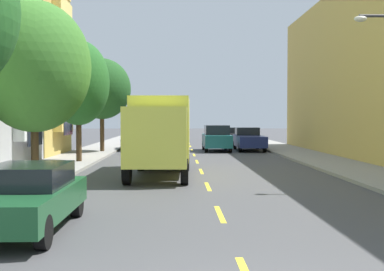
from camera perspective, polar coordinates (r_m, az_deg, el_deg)
The scene contains 16 objects.
ground_plane at distance 35.46m, azimuth 0.08°, elevation -1.93°, with size 160.00×160.00×0.00m, color #424244.
sidewalk_left at distance 33.98m, azimuth -11.88°, elevation -2.02°, with size 3.20×120.00×0.14m, color gray.
sidewalk_right at distance 34.43m, azimuth 12.09°, elevation -1.97°, with size 3.20×120.00×0.14m, color gray.
lane_centerline_dashes at distance 29.98m, azimuth 0.40°, elevation -2.64°, with size 0.14×47.20×0.01m.
street_tree_second at distance 19.13m, azimuth -17.99°, elevation 7.67°, with size 4.18×4.18×6.67m.
street_tree_third at distance 26.93m, azimuth -13.14°, elevation 6.01°, with size 3.31×3.31×6.50m.
street_tree_farthest at distance 34.86m, azimuth -10.49°, elevation 5.38°, with size 4.05×4.05×6.50m.
delivery_box_truck at distance 21.24m, azimuth -3.61°, elevation 0.56°, with size 2.62×8.12×3.34m.
parked_wagon_charcoal at distance 50.57m, azimuth 4.45°, elevation 0.17°, with size 1.82×4.70×1.50m.
parked_sedan_forest at distance 11.29m, azimuth -18.79°, elevation -6.75°, with size 1.81×4.50×1.43m.
parked_pickup_navy at distance 37.30m, azimuth 6.65°, elevation -0.47°, with size 2.08×5.33×1.73m.
parked_hatchback_black at distance 37.68m, azimuth -6.65°, elevation -0.55°, with size 1.76×4.01×1.50m.
parked_pickup_red at distance 44.83m, azimuth -5.79°, elevation -0.05°, with size 2.09×5.33×1.73m.
parked_suv_burgundy at distance 51.82m, azimuth -5.43°, elevation 0.41°, with size 2.06×4.84×1.93m.
parked_sedan_orange at distance 56.46m, azimuth 3.77°, elevation 0.31°, with size 1.89×4.54×1.43m.
moving_teal_sedan at distance 36.32m, azimuth 2.88°, elevation -0.28°, with size 1.95×4.80×1.93m.
Camera 1 is at (-1.07, -5.36, 2.45)m, focal length 45.63 mm.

